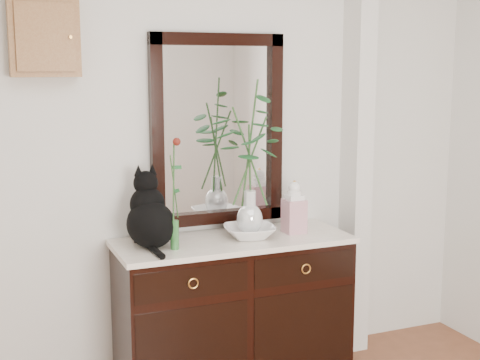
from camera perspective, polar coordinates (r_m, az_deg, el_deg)
name	(u,v)px	position (r m, az deg, el deg)	size (l,w,h in m)	color
wall_back	(201,146)	(3.86, -3.36, 2.91)	(3.60, 0.04, 2.70)	silver
pilaster	(357,140)	(4.22, 9.96, 3.36)	(0.12, 0.20, 2.70)	silver
sideboard	(233,303)	(3.87, -0.57, -10.42)	(1.33, 0.52, 0.82)	black
wall_mirror	(218,130)	(3.87, -1.90, 4.28)	(0.80, 0.06, 1.10)	black
key_cabinet	(44,37)	(3.61, -16.36, 11.61)	(0.35, 0.10, 0.40)	brown
cat	(150,209)	(3.58, -7.65, -2.47)	(0.29, 0.36, 0.41)	black
lotus_bowl	(250,232)	(3.77, 0.82, -4.45)	(0.29, 0.29, 0.07)	white
vase_branches	(250,157)	(3.69, 0.84, 1.96)	(0.42, 0.42, 0.88)	silver
bud_vase_rose	(174,193)	(3.50, -5.66, -1.13)	(0.07, 0.07, 0.60)	#306F32
ginger_jar	(294,206)	(3.87, 4.65, -2.25)	(0.12, 0.12, 0.31)	white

